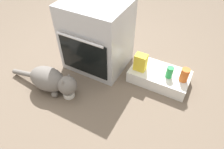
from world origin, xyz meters
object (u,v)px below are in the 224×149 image
sauce_jar (184,75)px  snack_bag (141,62)px  oven (97,36)px  cat (51,80)px  soda_can (170,72)px  pantry_cabinet (159,76)px  food_bowl (68,93)px

sauce_jar → snack_bag: size_ratio=0.78×
oven → sauce_jar: (0.94, 0.03, -0.17)m
cat → sauce_jar: bearing=25.8°
soda_can → oven: bearing=-179.3°
soda_can → pantry_cabinet: bearing=162.9°
snack_bag → soda_can: bearing=5.5°
sauce_jar → soda_can: size_ratio=1.17×
food_bowl → soda_can: 1.01m
food_bowl → snack_bag: size_ratio=0.63×
oven → food_bowl: bearing=-90.7°
food_bowl → cat: size_ratio=0.14×
oven → food_bowl: 0.66m
pantry_cabinet → food_bowl: pantry_cabinet is taller
oven → cat: bearing=-108.2°
sauce_jar → snack_bag: 0.44m
sauce_jar → soda_can: (-0.14, -0.02, -0.01)m
oven → pantry_cabinet: 0.77m
pantry_cabinet → snack_bag: 0.26m
food_bowl → cat: bearing=-177.5°
oven → soda_can: 0.82m
sauce_jar → soda_can: bearing=-172.2°
cat → sauce_jar: (1.13, 0.61, 0.06)m
oven → snack_bag: bearing=-2.1°
snack_bag → cat: bearing=-141.3°
snack_bag → soda_can: size_ratio=1.50×
oven → food_bowl: (-0.01, -0.57, -0.33)m
oven → soda_can: oven is taller
food_bowl → sauce_jar: 1.14m
pantry_cabinet → cat: (-0.90, -0.62, 0.07)m
food_bowl → cat: cat is taller
food_bowl → sauce_jar: size_ratio=0.81×
pantry_cabinet → cat: 1.10m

